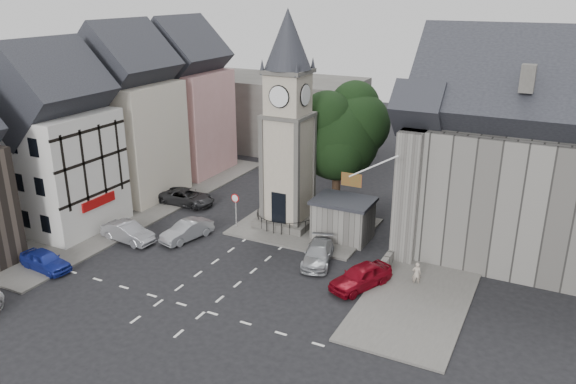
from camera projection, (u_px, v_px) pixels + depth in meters
The scene contains 23 objects.
ground at pixel (234, 266), 37.50m from camera, with size 120.00×120.00×0.00m, color black.
pavement_west at pixel (147, 205), 47.81m from camera, with size 6.00×30.00×0.14m, color #595651.
pavement_east at pixel (441, 254), 39.10m from camera, with size 6.00×26.00×0.14m, color #595651.
central_island at pixel (305, 226), 43.55m from camera, with size 10.00×8.00×0.16m, color #595651.
road_markings at pixel (184, 305), 32.89m from camera, with size 20.00×8.00×0.01m, color silver.
clock_tower at pixel (288, 123), 41.43m from camera, with size 4.86×4.86×16.25m.
stone_shelter at pixel (343, 219), 41.23m from camera, with size 4.30×3.30×3.08m.
town_tree at pixel (338, 127), 45.18m from camera, with size 7.20×7.20×10.80m.
warning_sign_post at pixel (235, 204), 42.73m from camera, with size 0.70×0.19×2.85m.
terrace_pink at pixel (184, 106), 55.25m from camera, with size 8.10×7.60×12.80m.
terrace_cream at pixel (128, 122), 48.54m from camera, with size 8.10×7.60×12.80m.
terrace_tudor at pixel (55, 149), 41.96m from camera, with size 8.10×7.60×12.00m.
backdrop_west at pixel (273, 113), 64.71m from camera, with size 20.00×10.00×8.00m, color #4C4944.
east_building at pixel (513, 164), 37.98m from camera, with size 14.40×11.40×12.60m.
east_boundary_wall at pixel (410, 231), 41.84m from camera, with size 0.40×16.00×0.90m, color #56534F.
flagpole at pixel (373, 166), 35.08m from camera, with size 3.68×0.10×2.74m.
car_west_blue at pixel (45, 261), 36.82m from camera, with size 1.57×3.89×1.33m, color #1B2C99.
car_west_silver at pixel (128, 232), 40.96m from camera, with size 1.51×4.33×1.43m, color gray.
car_west_grey at pixel (186, 197), 47.98m from camera, with size 2.28×4.94×1.37m, color #272729.
car_island_silver at pixel (187, 231), 41.32m from camera, with size 1.46×4.17×1.38m, color #95989D.
car_island_east at pixel (318, 254), 37.81m from camera, with size 1.80×4.44×1.29m, color #9A9DA2.
car_east_red at pixel (361, 276), 34.62m from camera, with size 1.76×4.37×1.49m, color maroon.
pedestrian at pixel (417, 274), 34.90m from camera, with size 0.56×0.37×1.54m, color #AFA190.
Camera 1 is at (18.36, -28.32, 17.47)m, focal length 35.00 mm.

